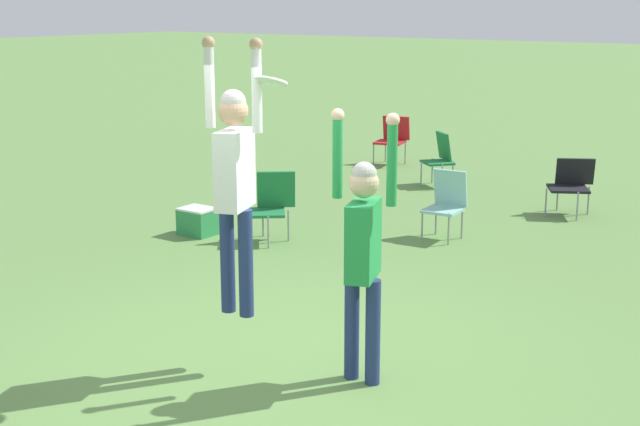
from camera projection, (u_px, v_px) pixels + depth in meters
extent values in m
plane|color=#608C47|center=(274.00, 368.00, 7.45)|extent=(120.00, 120.00, 0.00)
cylinder|color=navy|center=(227.00, 260.00, 7.32)|extent=(0.12, 0.12, 0.89)
cylinder|color=navy|center=(246.00, 263.00, 7.21)|extent=(0.12, 0.12, 0.89)
cube|color=white|center=(234.00, 169.00, 7.09)|extent=(0.33, 0.48, 0.63)
sphere|color=tan|center=(233.00, 111.00, 6.98)|extent=(0.24, 0.24, 0.24)
sphere|color=#B7B2AD|center=(233.00, 102.00, 6.96)|extent=(0.21, 0.21, 0.21)
cylinder|color=white|center=(209.00, 86.00, 7.07)|extent=(0.08, 0.08, 0.67)
sphere|color=tan|center=(208.00, 43.00, 6.99)|extent=(0.10, 0.10, 0.10)
cylinder|color=white|center=(257.00, 89.00, 6.80)|extent=(0.08, 0.08, 0.67)
sphere|color=tan|center=(256.00, 44.00, 6.72)|extent=(0.10, 0.10, 0.10)
cylinder|color=navy|center=(352.00, 327.00, 7.15)|extent=(0.12, 0.12, 0.87)
cylinder|color=navy|center=(373.00, 332.00, 7.04)|extent=(0.12, 0.12, 0.87)
cube|color=green|center=(363.00, 240.00, 6.92)|extent=(0.34, 0.48, 0.61)
sphere|color=beige|center=(364.00, 183.00, 6.82)|extent=(0.24, 0.24, 0.24)
sphere|color=#B7B2AD|center=(364.00, 175.00, 6.80)|extent=(0.20, 0.20, 0.20)
cylinder|color=green|center=(338.00, 157.00, 6.91)|extent=(0.08, 0.08, 0.65)
sphere|color=beige|center=(338.00, 115.00, 6.84)|extent=(0.10, 0.10, 0.10)
cylinder|color=green|center=(392.00, 163.00, 6.64)|extent=(0.08, 0.08, 0.65)
sphere|color=beige|center=(393.00, 120.00, 6.57)|extent=(0.10, 0.10, 0.10)
cylinder|color=white|center=(271.00, 81.00, 6.68)|extent=(0.26, 0.25, 0.10)
cylinder|color=gray|center=(422.00, 225.00, 11.35)|extent=(0.02, 0.02, 0.40)
cylinder|color=gray|center=(449.00, 229.00, 11.15)|extent=(0.02, 0.02, 0.40)
cylinder|color=gray|center=(436.00, 219.00, 11.65)|extent=(0.02, 0.02, 0.40)
cylinder|color=gray|center=(462.00, 223.00, 11.44)|extent=(0.02, 0.02, 0.40)
cube|color=#8CC6C1|center=(443.00, 210.00, 11.36)|extent=(0.47, 0.47, 0.04)
cube|color=#8CC6C1|center=(451.00, 188.00, 11.46)|extent=(0.45, 0.15, 0.48)
cylinder|color=gray|center=(546.00, 202.00, 12.63)|extent=(0.02, 0.02, 0.41)
cylinder|color=gray|center=(577.00, 206.00, 12.37)|extent=(0.02, 0.02, 0.41)
cylinder|color=gray|center=(557.00, 197.00, 12.99)|extent=(0.02, 0.02, 0.41)
cylinder|color=gray|center=(588.00, 201.00, 12.74)|extent=(0.02, 0.02, 0.41)
cube|color=black|center=(568.00, 189.00, 12.64)|extent=(0.73, 0.73, 0.04)
cube|color=black|center=(575.00, 171.00, 12.79)|extent=(0.52, 0.35, 0.39)
cylinder|color=gray|center=(374.00, 154.00, 16.56)|extent=(0.02, 0.02, 0.44)
cylinder|color=gray|center=(394.00, 156.00, 16.32)|extent=(0.02, 0.02, 0.44)
cylinder|color=gray|center=(385.00, 150.00, 16.90)|extent=(0.02, 0.02, 0.44)
cylinder|color=gray|center=(405.00, 153.00, 16.66)|extent=(0.02, 0.02, 0.44)
cube|color=#B21E23|center=(390.00, 142.00, 16.56)|extent=(0.61, 0.61, 0.04)
cube|color=#B21E23|center=(396.00, 128.00, 16.70)|extent=(0.52, 0.23, 0.45)
cylinder|color=gray|center=(243.00, 228.00, 11.23)|extent=(0.02, 0.02, 0.40)
cylinder|color=gray|center=(268.00, 232.00, 10.99)|extent=(0.02, 0.02, 0.40)
cylinder|color=gray|center=(263.00, 221.00, 11.55)|extent=(0.02, 0.02, 0.40)
cylinder|color=gray|center=(288.00, 226.00, 11.32)|extent=(0.02, 0.02, 0.40)
cube|color=#1E753D|center=(265.00, 213.00, 11.23)|extent=(0.68, 0.68, 0.04)
cube|color=#1E753D|center=(276.00, 189.00, 11.35)|extent=(0.45, 0.40, 0.48)
cylinder|color=gray|center=(421.00, 174.00, 14.64)|extent=(0.02, 0.02, 0.41)
cylinder|color=gray|center=(442.00, 177.00, 14.43)|extent=(0.02, 0.02, 0.41)
cylinder|color=gray|center=(432.00, 171.00, 14.95)|extent=(0.02, 0.02, 0.41)
cylinder|color=gray|center=(453.00, 173.00, 14.73)|extent=(0.02, 0.02, 0.41)
cube|color=#1E753D|center=(437.00, 163.00, 14.64)|extent=(0.64, 0.64, 0.04)
cube|color=#1E753D|center=(444.00, 146.00, 14.75)|extent=(0.42, 0.38, 0.46)
cube|color=#2D8C4C|center=(198.00, 222.00, 11.65)|extent=(0.44, 0.36, 0.33)
cube|color=silver|center=(197.00, 209.00, 11.61)|extent=(0.45, 0.37, 0.02)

